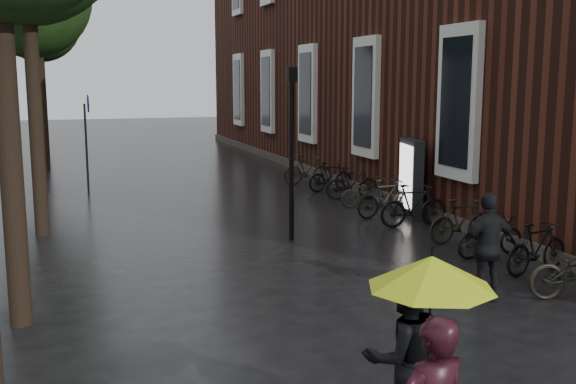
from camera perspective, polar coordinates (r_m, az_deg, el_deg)
name	(u,v)px	position (r m, az deg, el deg)	size (l,w,h in m)	color
brick_building	(444,13)	(26.65, 13.09, 14.58)	(10.20, 33.20, 12.00)	#38160F
person_black	(404,358)	(6.79, 9.82, -13.64)	(0.86, 0.67, 1.76)	black
lime_umbrella	(431,272)	(5.79, 12.05, -6.65)	(1.10, 1.10, 1.62)	black
pedestrian_walking	(488,248)	(11.22, 16.60, -4.53)	(1.04, 0.43, 1.77)	black
parked_bicycles	(409,205)	(16.80, 10.19, -1.11)	(2.05, 13.56, 1.05)	black
ad_lightbox	(411,178)	(17.75, 10.34, 1.19)	(0.30, 1.33, 2.01)	black
lamp_post	(292,137)	(14.67, 0.31, 4.70)	(0.20, 0.20, 3.79)	black
cycle_sign	(87,128)	(22.18, -16.64, 5.23)	(0.16, 0.56, 3.06)	#262628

